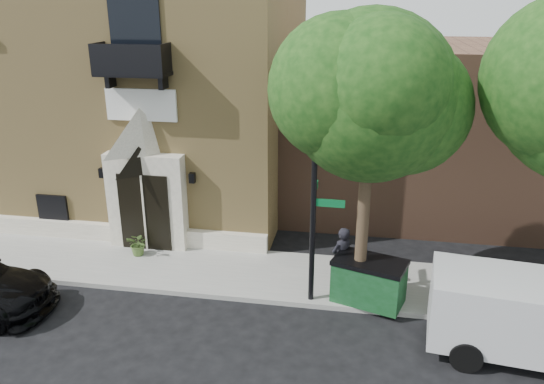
# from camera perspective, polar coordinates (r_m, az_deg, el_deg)

# --- Properties ---
(ground) EXTENTS (120.00, 120.00, 0.00)m
(ground) POSITION_cam_1_polar(r_m,az_deg,el_deg) (16.04, -13.19, -10.56)
(ground) COLOR black
(ground) RESTS_ON ground
(sidewalk) EXTENTS (42.00, 3.00, 0.15)m
(sidewalk) POSITION_cam_1_polar(r_m,az_deg,el_deg) (16.89, -8.11, -8.22)
(sidewalk) COLOR gray
(sidewalk) RESTS_ON ground
(church) EXTENTS (12.20, 11.01, 9.30)m
(church) POSITION_cam_1_polar(r_m,az_deg,el_deg) (22.59, -13.54, 11.00)
(church) COLOR tan
(church) RESTS_ON ground
(neighbour_building) EXTENTS (18.00, 8.00, 6.40)m
(neighbour_building) POSITION_cam_1_polar(r_m,az_deg,el_deg) (22.96, 25.29, 6.10)
(neighbour_building) COLOR brown
(neighbour_building) RESTS_ON ground
(street_tree_left) EXTENTS (4.97, 4.38, 7.77)m
(street_tree_left) POSITION_cam_1_polar(r_m,az_deg,el_deg) (13.10, 10.72, 10.21)
(street_tree_left) COLOR #38281C
(street_tree_left) RESTS_ON sidewalk
(street_sign) EXTENTS (0.89, 0.89, 5.62)m
(street_sign) POSITION_cam_1_polar(r_m,az_deg,el_deg) (13.88, 4.57, -1.34)
(street_sign) COLOR black
(street_sign) RESTS_ON sidewalk
(fire_hydrant) EXTENTS (0.48, 0.39, 0.85)m
(fire_hydrant) POSITION_cam_1_polar(r_m,az_deg,el_deg) (14.85, 9.63, -10.45)
(fire_hydrant) COLOR maroon
(fire_hydrant) RESTS_ON sidewalk
(dumpster) EXTENTS (2.16, 1.62, 1.25)m
(dumpster) POSITION_cam_1_polar(r_m,az_deg,el_deg) (14.92, 10.38, -9.36)
(dumpster) COLOR #0F3917
(dumpster) RESTS_ON sidewalk
(planter) EXTENTS (0.78, 0.70, 0.78)m
(planter) POSITION_cam_1_polar(r_m,az_deg,el_deg) (17.80, -14.16, -5.43)
(planter) COLOR #4B682E
(planter) RESTS_ON sidewalk
(pedestrian_near) EXTENTS (0.81, 0.79, 1.89)m
(pedestrian_near) POSITION_cam_1_polar(r_m,az_deg,el_deg) (15.29, 7.49, -7.09)
(pedestrian_near) COLOR black
(pedestrian_near) RESTS_ON sidewalk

